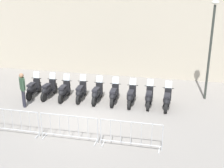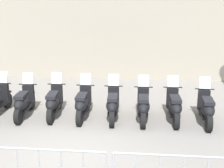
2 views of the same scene
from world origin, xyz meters
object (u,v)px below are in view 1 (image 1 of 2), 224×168
(motorcycle_0, at_px, (33,89))
(motorcycle_6, at_px, (131,97))
(motorcycle_4, at_px, (97,94))
(motorcycle_2, at_px, (64,91))
(motorcycle_5, at_px, (114,95))
(motorcycle_3, at_px, (81,92))
(barrier_segment_2, at_px, (131,135))
(motorcycle_7, at_px, (149,98))
(barrier_segment_0, at_px, (12,122))
(motorcycle_8, at_px, (167,100))
(barrier_segment_1, at_px, (69,128))
(street_lamp, at_px, (211,41))
(officer_near_row_end, at_px, (23,88))
(motorcycle_1, at_px, (48,90))

(motorcycle_0, bearing_deg, motorcycle_6, -7.44)
(motorcycle_4, xyz_separation_m, motorcycle_6, (1.76, -0.26, 0.00))
(motorcycle_2, height_order, motorcycle_5, same)
(motorcycle_3, distance_m, barrier_segment_2, 5.20)
(motorcycle_3, distance_m, motorcycle_7, 3.56)
(barrier_segment_0, bearing_deg, motorcycle_8, 25.77)
(motorcycle_7, bearing_deg, barrier_segment_2, -101.20)
(motorcycle_2, height_order, motorcycle_6, same)
(motorcycle_0, bearing_deg, motorcycle_2, -8.70)
(motorcycle_3, bearing_deg, barrier_segment_1, -85.09)
(motorcycle_4, bearing_deg, motorcycle_6, -8.25)
(motorcycle_7, height_order, barrier_segment_1, motorcycle_7)
(motorcycle_4, bearing_deg, motorcycle_3, 169.72)
(motorcycle_7, distance_m, street_lamp, 4.20)
(motorcycle_8, distance_m, officer_near_row_end, 7.06)
(motorcycle_4, xyz_separation_m, street_lamp, (5.65, 0.96, 2.65))
(officer_near_row_end, bearing_deg, motorcycle_4, 14.86)
(motorcycle_7, xyz_separation_m, barrier_segment_1, (-3.17, -3.63, 0.07))
(motorcycle_3, bearing_deg, motorcycle_1, 174.29)
(motorcycle_4, distance_m, motorcycle_6, 1.78)
(barrier_segment_0, xyz_separation_m, street_lamp, (8.56, 4.60, 2.57))
(motorcycle_3, distance_m, motorcycle_5, 1.78)
(motorcycle_2, bearing_deg, motorcycle_8, -7.57)
(motorcycle_7, height_order, street_lamp, street_lamp)
(motorcycle_0, distance_m, motorcycle_8, 7.11)
(motorcycle_0, bearing_deg, barrier_segment_0, -81.34)
(motorcycle_0, distance_m, motorcycle_2, 1.78)
(motorcycle_7, bearing_deg, motorcycle_5, 173.57)
(motorcycle_1, distance_m, officer_near_row_end, 1.62)
(motorcycle_5, xyz_separation_m, barrier_segment_2, (0.99, -4.14, 0.07))
(motorcycle_8, bearing_deg, motorcycle_3, 171.02)
(motorcycle_6, height_order, motorcycle_7, same)
(motorcycle_0, relative_size, motorcycle_8, 1.00)
(motorcycle_4, height_order, motorcycle_5, same)
(barrier_segment_1, bearing_deg, motorcycle_5, 69.87)
(motorcycle_6, relative_size, barrier_segment_1, 0.75)
(motorcycle_3, distance_m, street_lamp, 7.09)
(motorcycle_1, distance_m, motorcycle_4, 2.67)
(motorcycle_3, relative_size, barrier_segment_0, 0.75)
(motorcycle_0, height_order, motorcycle_4, same)
(officer_near_row_end, bearing_deg, motorcycle_1, 55.90)
(barrier_segment_2, bearing_deg, motorcycle_5, 103.40)
(motorcycle_1, distance_m, street_lamp, 8.74)
(motorcycle_2, height_order, motorcycle_8, same)
(motorcycle_0, xyz_separation_m, motorcycle_3, (2.66, -0.28, 0.00))
(motorcycle_5, distance_m, barrier_segment_1, 4.08)
(motorcycle_1, relative_size, motorcycle_5, 0.99)
(motorcycle_5, height_order, barrier_segment_2, motorcycle_5)
(motorcycle_6, relative_size, motorcycle_7, 1.00)
(motorcycle_6, distance_m, officer_near_row_end, 5.34)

